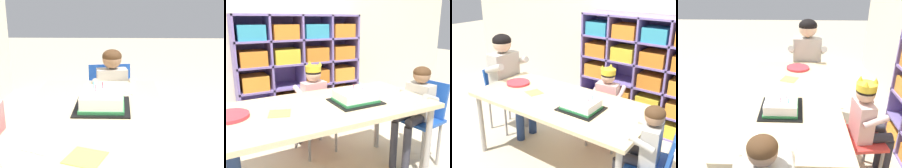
{
  "view_description": "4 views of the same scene",
  "coord_description": "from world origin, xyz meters",
  "views": [
    {
      "loc": [
        -1.27,
        -0.13,
        1.18
      ],
      "look_at": [
        0.07,
        -0.1,
        0.81
      ],
      "focal_mm": 49.8,
      "sensor_mm": 36.0,
      "label": 1
    },
    {
      "loc": [
        -0.64,
        -1.44,
        1.19
      ],
      "look_at": [
        0.12,
        -0.01,
        0.77
      ],
      "focal_mm": 39.88,
      "sensor_mm": 36.0,
      "label": 2
    },
    {
      "loc": [
        1.33,
        -1.73,
        1.61
      ],
      "look_at": [
        0.06,
        -0.02,
        0.8
      ],
      "focal_mm": 45.07,
      "sensor_mm": 36.0,
      "label": 3
    },
    {
      "loc": [
        1.61,
        0.07,
        1.42
      ],
      "look_at": [
        0.09,
        0.01,
        0.75
      ],
      "focal_mm": 37.14,
      "sensor_mm": 36.0,
      "label": 4
    }
  ],
  "objects": [
    {
      "name": "paper_plate_stack",
      "position": [
        -0.56,
        0.06,
        0.64
      ],
      "size": [
        0.22,
        0.22,
        0.02
      ],
      "primitive_type": "cylinder",
      "color": "#DB333D",
      "rests_on": "activity_table"
    },
    {
      "name": "activity_table",
      "position": [
        0.0,
        0.0,
        0.58
      ],
      "size": [
        1.54,
        0.72,
        0.63
      ],
      "color": "#D1B789",
      "rests_on": "ground"
    },
    {
      "name": "fork_at_table_front_edge",
      "position": [
        -0.25,
        0.18,
        0.63
      ],
      "size": [
        0.07,
        0.13,
        0.0
      ],
      "rotation": [
        0.0,
        0.0,
        4.26
      ],
      "color": "white",
      "rests_on": "activity_table"
    },
    {
      "name": "fork_scattered_mid_table",
      "position": [
        0.52,
        -0.18,
        0.63
      ],
      "size": [
        0.12,
        0.08,
        0.0
      ],
      "rotation": [
        0.0,
        0.0,
        3.7
      ],
      "color": "white",
      "rests_on": "activity_table"
    },
    {
      "name": "ground",
      "position": [
        0.0,
        0.0,
        0.0
      ],
      "size": [
        16.0,
        16.0,
        0.0
      ],
      "primitive_type": "plane",
      "color": "beige"
    },
    {
      "name": "child_with_crown",
      "position": [
        0.16,
        0.57,
        0.52
      ],
      "size": [
        0.31,
        0.32,
        0.84
      ],
      "rotation": [
        0.0,
        0.0,
        3.26
      ],
      "color": "beige",
      "rests_on": "ground"
    },
    {
      "name": "fork_by_napkin",
      "position": [
        -0.08,
        -0.23,
        0.63
      ],
      "size": [
        0.03,
        0.14,
        0.0
      ],
      "rotation": [
        0.0,
        0.0,
        4.85
      ],
      "color": "white",
      "rests_on": "activity_table"
    },
    {
      "name": "paper_napkin_square",
      "position": [
        -0.28,
        -0.01,
        0.63
      ],
      "size": [
        0.17,
        0.17,
        0.0
      ],
      "primitive_type": "cube",
      "rotation": [
        0.0,
        0.0,
        -0.34
      ],
      "color": "#F4DB4C",
      "rests_on": "activity_table"
    },
    {
      "name": "adult_helper_seated",
      "position": [
        -0.8,
        0.16,
        0.67
      ],
      "size": [
        0.44,
        0.41,
        1.07
      ],
      "rotation": [
        0.0,
        0.0,
        1.54
      ],
      "color": "#B2ADA3",
      "rests_on": "ground"
    },
    {
      "name": "birthday_cake_on_tray",
      "position": [
        0.24,
        -0.04,
        0.67
      ],
      "size": [
        0.32,
        0.28,
        0.12
      ],
      "color": "black",
      "rests_on": "activity_table"
    },
    {
      "name": "fork_beside_plate_stack",
      "position": [
        0.59,
        0.06,
        0.63
      ],
      "size": [
        0.12,
        0.02,
        0.0
      ],
      "rotation": [
        0.0,
        0.0,
        6.23
      ],
      "color": "white",
      "rests_on": "activity_table"
    },
    {
      "name": "fork_near_child_seat",
      "position": [
        -0.39,
        0.24,
        0.63
      ],
      "size": [
        0.13,
        0.08,
        0.0
      ],
      "rotation": [
        0.0,
        0.0,
        0.53
      ],
      "color": "white",
      "rests_on": "activity_table"
    },
    {
      "name": "classroom_chair_adult_side",
      "position": [
        -0.91,
        0.16,
        0.44
      ],
      "size": [
        0.34,
        0.34,
        0.69
      ],
      "rotation": [
        0.0,
        0.0,
        1.54
      ],
      "color": "#1E4CA8",
      "rests_on": "ground"
    },
    {
      "name": "classroom_chair_blue",
      "position": [
        0.18,
        0.47,
        0.37
      ],
      "size": [
        0.37,
        0.39,
        0.61
      ],
      "rotation": [
        0.0,
        0.0,
        3.26
      ],
      "color": "red",
      "rests_on": "ground"
    }
  ]
}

